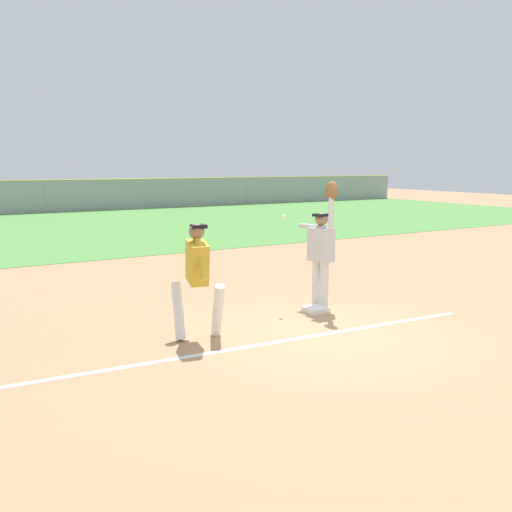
{
  "coord_description": "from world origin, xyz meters",
  "views": [
    {
      "loc": [
        -4.99,
        -6.3,
        2.56
      ],
      "look_at": [
        -0.48,
        1.4,
        1.05
      ],
      "focal_mm": 37.99,
      "sensor_mm": 36.0,
      "label": 1
    }
  ],
  "objects_px": {
    "parked_car_green": "(157,194)",
    "first_base": "(316,309)",
    "runner": "(197,273)",
    "baseball": "(284,217)",
    "fielder": "(322,246)",
    "parked_car_white": "(91,195)",
    "parked_car_blue": "(5,198)"
  },
  "relations": [
    {
      "from": "parked_car_white",
      "to": "parked_car_green",
      "type": "distance_m",
      "value": 4.25
    },
    {
      "from": "runner",
      "to": "parked_car_green",
      "type": "bearing_deg",
      "value": 82.53
    },
    {
      "from": "fielder",
      "to": "baseball",
      "type": "distance_m",
      "value": 0.86
    },
    {
      "from": "first_base",
      "to": "parked_car_green",
      "type": "xyz_separation_m",
      "value": [
        6.93,
        26.85,
        0.63
      ]
    },
    {
      "from": "first_base",
      "to": "parked_car_white",
      "type": "bearing_deg",
      "value": 84.32
    },
    {
      "from": "fielder",
      "to": "runner",
      "type": "bearing_deg",
      "value": 0.84
    },
    {
      "from": "first_base",
      "to": "fielder",
      "type": "height_order",
      "value": "fielder"
    },
    {
      "from": "parked_car_white",
      "to": "runner",
      "type": "bearing_deg",
      "value": -98.12
    },
    {
      "from": "fielder",
      "to": "parked_car_green",
      "type": "relative_size",
      "value": 0.5
    },
    {
      "from": "first_base",
      "to": "parked_car_green",
      "type": "relative_size",
      "value": 0.08
    },
    {
      "from": "baseball",
      "to": "parked_car_white",
      "type": "relative_size",
      "value": 0.02
    },
    {
      "from": "parked_car_green",
      "to": "fielder",
      "type": "bearing_deg",
      "value": -97.25
    },
    {
      "from": "runner",
      "to": "parked_car_blue",
      "type": "height_order",
      "value": "runner"
    },
    {
      "from": "parked_car_blue",
      "to": "first_base",
      "type": "bearing_deg",
      "value": -86.3
    },
    {
      "from": "baseball",
      "to": "parked_car_blue",
      "type": "height_order",
      "value": "baseball"
    },
    {
      "from": "parked_car_green",
      "to": "baseball",
      "type": "bearing_deg",
      "value": -98.57
    },
    {
      "from": "fielder",
      "to": "runner",
      "type": "height_order",
      "value": "fielder"
    },
    {
      "from": "fielder",
      "to": "parked_car_blue",
      "type": "xyz_separation_m",
      "value": [
        -2.58,
        25.99,
        -0.45
      ]
    },
    {
      "from": "baseball",
      "to": "fielder",
      "type": "bearing_deg",
      "value": -36.06
    },
    {
      "from": "fielder",
      "to": "parked_car_white",
      "type": "bearing_deg",
      "value": -105.18
    },
    {
      "from": "fielder",
      "to": "baseball",
      "type": "xyz_separation_m",
      "value": [
        -0.55,
        0.4,
        0.53
      ]
    },
    {
      "from": "runner",
      "to": "baseball",
      "type": "bearing_deg",
      "value": 34.72
    },
    {
      "from": "runner",
      "to": "parked_car_blue",
      "type": "xyz_separation_m",
      "value": [
        0.07,
        26.5,
        -0.32
      ]
    },
    {
      "from": "parked_car_blue",
      "to": "runner",
      "type": "bearing_deg",
      "value": -91.54
    },
    {
      "from": "runner",
      "to": "parked_car_blue",
      "type": "bearing_deg",
      "value": 101.33
    },
    {
      "from": "fielder",
      "to": "parked_car_white",
      "type": "xyz_separation_m",
      "value": [
        2.43,
        26.77,
        -0.45
      ]
    },
    {
      "from": "first_base",
      "to": "fielder",
      "type": "relative_size",
      "value": 0.17
    },
    {
      "from": "first_base",
      "to": "baseball",
      "type": "bearing_deg",
      "value": 116.6
    },
    {
      "from": "parked_car_white",
      "to": "parked_car_green",
      "type": "xyz_separation_m",
      "value": [
        4.25,
        -0.11,
        0.0
      ]
    },
    {
      "from": "first_base",
      "to": "fielder",
      "type": "distance_m",
      "value": 1.13
    },
    {
      "from": "parked_car_green",
      "to": "first_base",
      "type": "bearing_deg",
      "value": -97.66
    },
    {
      "from": "baseball",
      "to": "parked_car_white",
      "type": "xyz_separation_m",
      "value": [
        2.98,
        26.38,
        -0.97
      ]
    }
  ]
}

